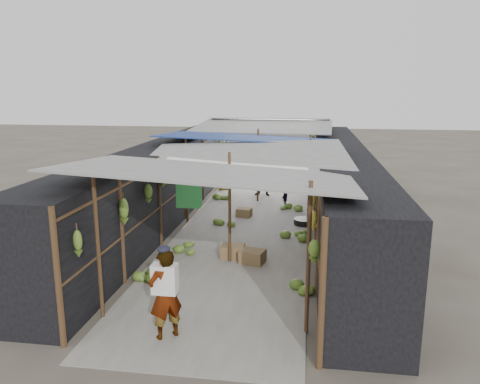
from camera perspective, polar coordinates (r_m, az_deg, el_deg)
The scene contains 14 objects.
ground at distance 8.45m, azimuth -4.75°, elevation -15.81°, with size 80.00×80.00×0.00m, color #6B6356.
aisle_slab at distance 14.40m, azimuth 1.08°, elevation -3.49°, with size 3.60×16.00×0.02m, color #9E998E.
stall_left at distance 14.70m, azimuth -9.40°, elevation 1.25°, with size 1.40×15.00×2.30m, color black.
stall_right at distance 14.05m, azimuth 12.09°, elevation 0.61°, with size 1.40×15.00×2.30m, color black.
crate_near at distance 11.31m, azimuth -0.91°, elevation -7.28°, with size 0.54×0.43×0.32m, color #99724E.
crate_mid at distance 10.97m, azimuth 1.55°, elevation -7.92°, with size 0.54×0.43×0.33m, color #99724E.
crate_back at distance 14.76m, azimuth 0.51°, elevation -2.55°, with size 0.45×0.37×0.28m, color #99724E.
black_basin at distance 14.07m, azimuth 7.87°, elevation -3.64°, with size 0.63×0.63×0.19m, color black.
vendor_elderly at distance 7.79m, azimuth -9.09°, elevation -12.25°, with size 0.56×0.36×1.52m, color white.
shopper_blue at distance 17.50m, azimuth 3.01°, elevation 2.01°, with size 0.76×0.59×1.56m, color #1F489C.
vendor_seated at distance 15.77m, azimuth 5.41°, elevation -0.51°, with size 0.56×0.32×0.87m, color #514B46.
market_canopy at distance 14.25m, azimuth 1.40°, elevation 6.17°, with size 5.62×15.20×2.77m.
hanging_bananas at distance 14.31m, azimuth 0.77°, elevation 3.20°, with size 3.95×14.14×0.77m.
floor_bananas at distance 13.92m, azimuth 1.04°, elevation -3.42°, with size 3.88×9.94×0.35m.
Camera 1 is at (1.74, -7.22, 4.03)m, focal length 35.00 mm.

